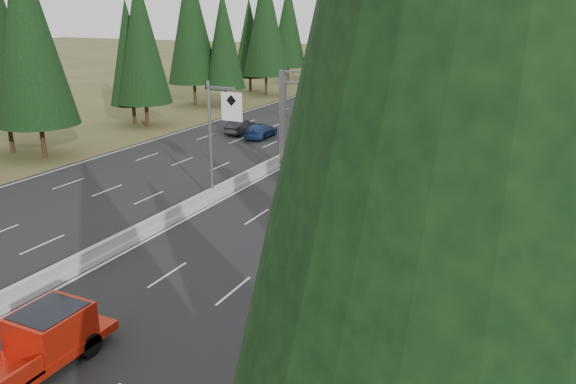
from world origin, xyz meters
name	(u,v)px	position (x,y,z in m)	size (l,w,h in m)	color
road	(413,95)	(0.00, 80.00, 0.04)	(32.00, 260.00, 0.08)	black
shoulder_right	(540,104)	(17.80, 80.00, 0.03)	(3.60, 260.00, 0.06)	olive
shoulder_left	(306,89)	(-17.80, 80.00, 0.03)	(3.60, 260.00, 0.06)	#42411E
median_barrier	(413,93)	(0.00, 80.00, 0.41)	(0.70, 260.00, 0.85)	#9A9994
sign_gantry	(386,111)	(8.92, 34.88, 5.27)	(16.75, 0.98, 7.80)	slate
hov_sign_pole	(217,134)	(0.58, 24.97, 4.72)	(2.80, 0.50, 8.00)	slate
tree_row_left	(243,32)	(-21.99, 67.24, 9.39)	(11.99, 242.23, 18.98)	black
silver_minivan	(392,187)	(10.81, 30.61, 0.92)	(2.78, 6.04, 1.68)	#BABABF
red_pickup	(40,340)	(4.89, 6.51, 1.23)	(2.27, 6.35, 2.07)	black
car_ahead_green	(436,105)	(6.01, 67.85, 0.75)	(1.58, 3.93, 1.34)	#166442
car_ahead_dkred	(506,110)	(14.50, 67.49, 0.77)	(1.46, 4.19, 1.38)	#58170C
car_ahead_dkgrey	(457,98)	(7.46, 74.45, 0.83)	(2.10, 5.17, 1.50)	black
car_ahead_white	(507,73)	(10.38, 110.53, 0.90)	(2.74, 5.93, 1.65)	#B3B3B3
car_ahead_far	(491,60)	(3.51, 143.12, 0.84)	(1.79, 4.44, 1.51)	black
car_onc_near	(240,126)	(-9.36, 44.54, 0.82)	(1.57, 4.51, 1.49)	black
car_onc_blue	(261,131)	(-6.49, 43.70, 0.80)	(2.03, 4.99, 1.45)	navy
car_onc_white	(372,104)	(-1.50, 64.47, 0.86)	(1.85, 4.59, 1.56)	#BEBEBE
car_onc_far	(331,83)	(-14.50, 83.03, 0.82)	(2.47, 5.36, 1.49)	black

